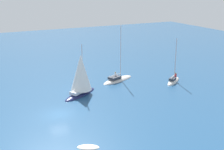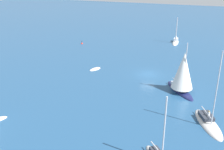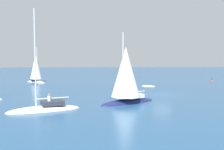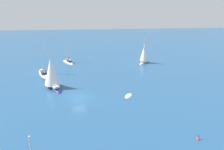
% 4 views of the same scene
% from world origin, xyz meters
% --- Properties ---
extents(ground_plane, '(160.00, 160.00, 0.00)m').
position_xyz_m(ground_plane, '(0.00, 0.00, 0.00)').
color(ground_plane, navy).
extents(sloop, '(7.43, 5.63, 8.81)m').
position_xyz_m(sloop, '(-5.76, -6.13, 3.05)').
color(sloop, '#191E4C').
rests_on(sloop, ground).
extents(sloop_1, '(5.53, 1.61, 6.85)m').
position_xyz_m(sloop_1, '(21.87, -3.54, 0.18)').
color(sloop_1, silver).
rests_on(sloop_1, ground).
extents(sailboat, '(7.81, 4.66, 10.87)m').
position_xyz_m(sailboat, '(-14.58, -10.03, 0.14)').
color(sailboat, silver).
rests_on(sailboat, ground).
extents(tender, '(2.84, 2.33, 0.38)m').
position_xyz_m(tender, '(-0.19, 10.28, 0.00)').
color(tender, silver).
rests_on(tender, ground).
extents(channel_buoy, '(0.51, 0.51, 1.02)m').
position_xyz_m(channel_buoy, '(14.87, 18.66, 0.01)').
color(channel_buoy, red).
rests_on(channel_buoy, ground).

